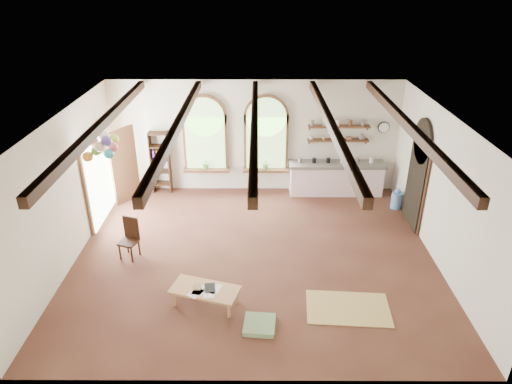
{
  "coord_description": "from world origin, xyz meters",
  "views": [
    {
      "loc": [
        0.06,
        -8.64,
        5.86
      ],
      "look_at": [
        0.03,
        0.6,
        1.31
      ],
      "focal_mm": 32.0,
      "sensor_mm": 36.0,
      "label": 1
    }
  ],
  "objects_px": {
    "kitchen_counter": "(336,178)",
    "balloon_cluster": "(101,145)",
    "coffee_table": "(205,291)",
    "side_chair": "(130,246)"
  },
  "relations": [
    {
      "from": "coffee_table",
      "to": "kitchen_counter",
      "type": "bearing_deg",
      "value": 56.41
    },
    {
      "from": "balloon_cluster",
      "to": "kitchen_counter",
      "type": "bearing_deg",
      "value": 22.83
    },
    {
      "from": "kitchen_counter",
      "to": "side_chair",
      "type": "height_order",
      "value": "side_chair"
    },
    {
      "from": "coffee_table",
      "to": "side_chair",
      "type": "height_order",
      "value": "side_chair"
    },
    {
      "from": "side_chair",
      "to": "balloon_cluster",
      "type": "height_order",
      "value": "balloon_cluster"
    },
    {
      "from": "kitchen_counter",
      "to": "coffee_table",
      "type": "relative_size",
      "value": 1.9
    },
    {
      "from": "kitchen_counter",
      "to": "coffee_table",
      "type": "distance_m",
      "value": 5.86
    },
    {
      "from": "kitchen_counter",
      "to": "side_chair",
      "type": "relative_size",
      "value": 2.83
    },
    {
      "from": "kitchen_counter",
      "to": "balloon_cluster",
      "type": "height_order",
      "value": "balloon_cluster"
    },
    {
      "from": "balloon_cluster",
      "to": "coffee_table",
      "type": "bearing_deg",
      "value": -45.21
    }
  ]
}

